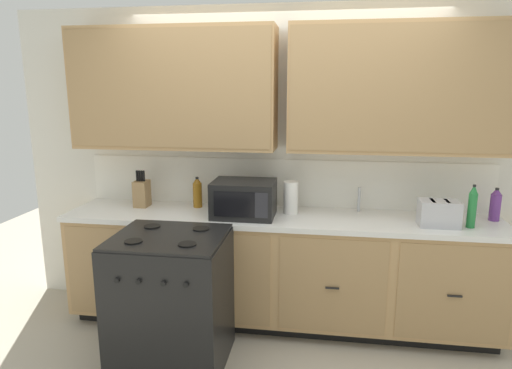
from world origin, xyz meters
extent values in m
plane|color=#B2A893|center=(0.00, 0.00, 0.00)|extent=(8.46, 8.46, 0.00)
cube|color=silver|center=(0.00, 0.62, 1.28)|extent=(4.58, 0.05, 2.56)
cube|color=white|center=(0.00, 0.60, 1.13)|extent=(3.38, 0.01, 0.40)
cube|color=tan|center=(-0.87, 0.43, 1.90)|extent=(1.64, 0.34, 0.95)
cube|color=#A58052|center=(-0.87, 0.26, 1.90)|extent=(1.61, 0.01, 0.89)
cube|color=tan|center=(0.87, 0.43, 1.90)|extent=(1.64, 0.34, 0.95)
cube|color=#A58052|center=(0.87, 0.26, 1.90)|extent=(1.61, 0.01, 0.89)
cube|color=black|center=(0.00, 0.33, 0.05)|extent=(3.32, 0.48, 0.10)
cube|color=tan|center=(0.00, 0.30, 0.49)|extent=(3.38, 0.60, 0.79)
cube|color=#A88354|center=(-1.27, 0.00, 0.49)|extent=(0.78, 0.01, 0.73)
cube|color=black|center=(-1.27, -0.02, 0.49)|extent=(0.10, 0.01, 0.01)
cube|color=#A88354|center=(-0.42, 0.00, 0.49)|extent=(0.78, 0.01, 0.73)
cube|color=black|center=(-0.42, -0.02, 0.49)|extent=(0.10, 0.01, 0.01)
cube|color=#A88354|center=(0.42, 0.00, 0.49)|extent=(0.78, 0.01, 0.73)
cube|color=black|center=(0.42, -0.02, 0.49)|extent=(0.10, 0.01, 0.01)
cube|color=#A88354|center=(1.27, 0.00, 0.49)|extent=(0.78, 0.01, 0.73)
cube|color=black|center=(1.27, -0.02, 0.49)|extent=(0.10, 0.01, 0.01)
cube|color=white|center=(0.00, 0.30, 0.91)|extent=(3.41, 0.63, 0.04)
cube|color=#A8AAAF|center=(0.63, 0.33, 0.91)|extent=(0.56, 0.38, 0.02)
cube|color=black|center=(-0.69, -0.33, 0.46)|extent=(0.76, 0.66, 0.92)
cube|color=black|center=(-0.69, -0.33, 0.93)|extent=(0.74, 0.65, 0.02)
cylinder|color=black|center=(-0.87, -0.49, 0.94)|extent=(0.12, 0.12, 0.01)
cylinder|color=black|center=(-0.51, -0.49, 0.94)|extent=(0.12, 0.12, 0.01)
cylinder|color=black|center=(-0.87, -0.17, 0.94)|extent=(0.12, 0.12, 0.01)
cylinder|color=black|center=(-0.51, -0.17, 0.94)|extent=(0.12, 0.12, 0.01)
cylinder|color=black|center=(-0.91, -0.67, 0.75)|extent=(0.03, 0.02, 0.03)
cylinder|color=black|center=(-0.77, -0.67, 0.75)|extent=(0.03, 0.02, 0.03)
cylinder|color=black|center=(-0.61, -0.67, 0.75)|extent=(0.03, 0.02, 0.03)
cylinder|color=black|center=(-0.47, -0.67, 0.75)|extent=(0.03, 0.02, 0.03)
cube|color=black|center=(-0.27, 0.24, 1.07)|extent=(0.48, 0.36, 0.28)
cube|color=black|center=(-0.31, 0.06, 1.07)|extent=(0.31, 0.01, 0.19)
cube|color=#28282D|center=(-0.11, 0.06, 1.07)|extent=(0.10, 0.01, 0.19)
cube|color=#B7B7BC|center=(1.17, 0.20, 1.02)|extent=(0.28, 0.18, 0.19)
cube|color=black|center=(1.12, 0.20, 1.11)|extent=(0.02, 0.13, 0.01)
cube|color=black|center=(1.22, 0.20, 1.11)|extent=(0.02, 0.13, 0.01)
cube|color=#9C794E|center=(-1.18, 0.40, 1.04)|extent=(0.11, 0.14, 0.22)
cylinder|color=black|center=(-1.21, 0.39, 1.19)|extent=(0.02, 0.02, 0.09)
cylinder|color=black|center=(-1.19, 0.39, 1.19)|extent=(0.02, 0.02, 0.09)
cylinder|color=black|center=(-1.17, 0.39, 1.19)|extent=(0.02, 0.02, 0.09)
cylinder|color=black|center=(-1.15, 0.39, 1.19)|extent=(0.02, 0.02, 0.09)
cylinder|color=#B2B5BA|center=(0.63, 0.51, 1.03)|extent=(0.02, 0.02, 0.20)
cylinder|color=white|center=(0.08, 0.37, 1.06)|extent=(0.12, 0.12, 0.26)
cylinder|color=#9E6619|center=(-0.71, 0.45, 1.03)|extent=(0.08, 0.08, 0.21)
cone|color=#9E6619|center=(-0.71, 0.45, 1.16)|extent=(0.07, 0.07, 0.05)
cylinder|color=black|center=(-0.71, 0.45, 1.18)|extent=(0.03, 0.03, 0.02)
cylinder|color=#663384|center=(1.62, 0.41, 1.03)|extent=(0.08, 0.08, 0.20)
cone|color=#663384|center=(1.62, 0.41, 1.16)|extent=(0.07, 0.07, 0.05)
cylinder|color=black|center=(1.62, 0.41, 1.17)|extent=(0.03, 0.03, 0.02)
cylinder|color=#237A38|center=(1.39, 0.20, 1.05)|extent=(0.06, 0.06, 0.25)
cone|color=#237A38|center=(1.39, 0.20, 1.21)|extent=(0.05, 0.05, 0.06)
cylinder|color=black|center=(1.39, 0.20, 1.24)|extent=(0.02, 0.02, 0.02)
camera|label=1|loc=(0.32, -3.05, 1.91)|focal=31.12mm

